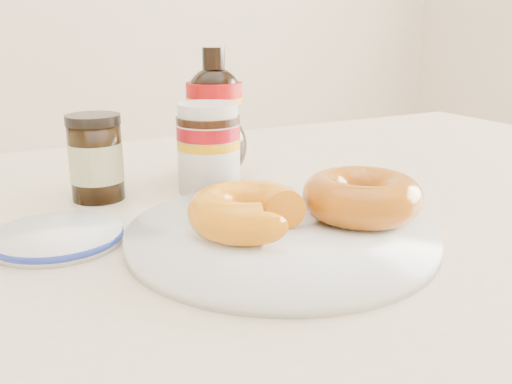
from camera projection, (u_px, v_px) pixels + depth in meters
name	position (u px, v px, depth m)	size (l,w,h in m)	color
dining_table	(257.00, 293.00, 0.61)	(1.40, 0.90, 0.75)	beige
plate	(281.00, 234.00, 0.52)	(0.28, 0.28, 0.01)	white
donut_bitten	(247.00, 211.00, 0.51)	(0.11, 0.11, 0.04)	orange
donut_whole	(362.00, 196.00, 0.55)	(0.11, 0.11, 0.04)	#A44F0A
nutella_jar	(209.00, 144.00, 0.67)	(0.07, 0.07, 0.11)	white
syrup_bottle	(215.00, 114.00, 0.73)	(0.08, 0.07, 0.16)	black
dark_jar	(96.00, 158.00, 0.64)	(0.06, 0.06, 0.10)	black
blue_rim_saucer	(57.00, 236.00, 0.52)	(0.12, 0.12, 0.01)	white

